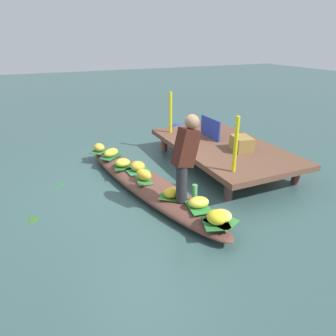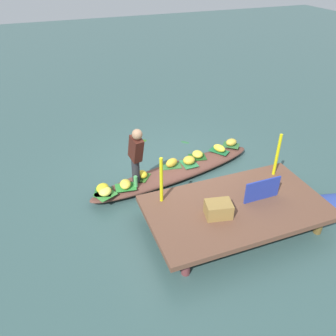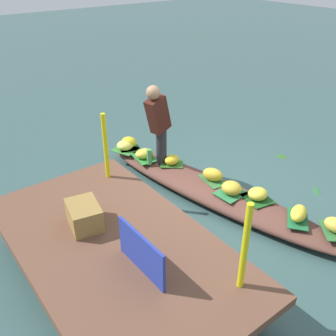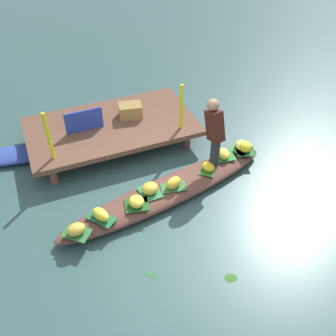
{
  "view_description": "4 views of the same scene",
  "coord_description": "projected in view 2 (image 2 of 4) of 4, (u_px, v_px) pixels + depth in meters",
  "views": [
    {
      "loc": [
        4.45,
        -1.61,
        2.44
      ],
      "look_at": [
        0.4,
        0.22,
        0.53
      ],
      "focal_mm": 32.97,
      "sensor_mm": 36.0,
      "label": 1
    },
    {
      "loc": [
        2.35,
        5.74,
        4.31
      ],
      "look_at": [
        0.32,
        0.36,
        0.51
      ],
      "focal_mm": 36.29,
      "sensor_mm": 36.0,
      "label": 2
    },
    {
      "loc": [
        -3.19,
        3.22,
        3.08
      ],
      "look_at": [
        0.29,
        0.56,
        0.56
      ],
      "focal_mm": 40.54,
      "sensor_mm": 36.0,
      "label": 3
    },
    {
      "loc": [
        -1.78,
        -4.32,
        4.64
      ],
      "look_at": [
        0.08,
        0.2,
        0.45
      ],
      "focal_mm": 41.33,
      "sensor_mm": 36.0,
      "label": 4
    }
  ],
  "objects": [
    {
      "name": "moored_boat",
      "position": [
        323.0,
        205.0,
        6.59
      ],
      "size": [
        2.49,
        0.96,
        0.17
      ],
      "primitive_type": "ellipsoid",
      "rotation": [
        0.0,
        0.0,
        -0.17
      ],
      "color": "#2C4397",
      "rests_on": "ground"
    },
    {
      "name": "banana_bunch_4",
      "position": [
        189.0,
        160.0,
        7.49
      ],
      "size": [
        0.32,
        0.31,
        0.17
      ],
      "primitive_type": "ellipsoid",
      "rotation": [
        0.0,
        0.0,
        3.37
      ],
      "color": "gold",
      "rests_on": "vendor_boat"
    },
    {
      "name": "drifting_plant_0",
      "position": [
        143.0,
        141.0,
        8.91
      ],
      "size": [
        0.2,
        0.17,
        0.01
      ],
      "primitive_type": "ellipsoid",
      "rotation": [
        0.0,
        0.0,
        2.97
      ],
      "color": "#2F641F",
      "rests_on": "ground"
    },
    {
      "name": "banana_bunch_6",
      "position": [
        142.0,
        174.0,
        7.06
      ],
      "size": [
        0.25,
        0.28,
        0.14
      ],
      "primitive_type": "ellipsoid",
      "rotation": [
        0.0,
        0.0,
        4.96
      ],
      "color": "yellow",
      "rests_on": "vendor_boat"
    },
    {
      "name": "banana_bunch_0",
      "position": [
        198.0,
        154.0,
        7.73
      ],
      "size": [
        0.27,
        0.29,
        0.15
      ],
      "primitive_type": "ellipsoid",
      "rotation": [
        0.0,
        0.0,
        1.45
      ],
      "color": "yellow",
      "rests_on": "vendor_boat"
    },
    {
      "name": "banana_bunch_5",
      "position": [
        105.0,
        191.0,
        6.57
      ],
      "size": [
        0.36,
        0.36,
        0.15
      ],
      "primitive_type": "ellipsoid",
      "rotation": [
        0.0,
        0.0,
        0.95
      ],
      "color": "#F1DF58",
      "rests_on": "vendor_boat"
    },
    {
      "name": "leaf_mat_8",
      "position": [
        103.0,
        192.0,
        6.67
      ],
      "size": [
        0.42,
        0.42,
        0.01
      ],
      "primitive_type": "cube",
      "rotation": [
        0.0,
        0.0,
        1.26
      ],
      "color": "#23662D",
      "rests_on": "vendor_boat"
    },
    {
      "name": "water_bottle",
      "position": [
        136.0,
        182.0,
        6.77
      ],
      "size": [
        0.08,
        0.08,
        0.24
      ],
      "primitive_type": "cylinder",
      "color": "#50A85D",
      "rests_on": "vendor_boat"
    },
    {
      "name": "produce_crate",
      "position": [
        218.0,
        209.0,
        5.73
      ],
      "size": [
        0.5,
        0.4,
        0.27
      ],
      "primitive_type": "cube",
      "rotation": [
        0.0,
        0.0,
        -0.2
      ],
      "color": "olive",
      "rests_on": "dock_platform"
    },
    {
      "name": "railing_post_west",
      "position": [
        277.0,
        155.0,
        6.6
      ],
      "size": [
        0.06,
        0.06,
        0.9
      ],
      "primitive_type": "cylinder",
      "color": "yellow",
      "rests_on": "dock_platform"
    },
    {
      "name": "banana_bunch_8",
      "position": [
        103.0,
        188.0,
        6.62
      ],
      "size": [
        0.35,
        0.34,
        0.18
      ],
      "primitive_type": "ellipsoid",
      "rotation": [
        0.0,
        0.0,
        5.35
      ],
      "color": "yellow",
      "rests_on": "vendor_boat"
    },
    {
      "name": "leaf_mat_7",
      "position": [
        219.0,
        151.0,
        7.99
      ],
      "size": [
        0.46,
        0.5,
        0.01
      ],
      "primitive_type": "cube",
      "rotation": [
        0.0,
        0.0,
        2.22
      ],
      "color": "#1C6335",
      "rests_on": "vendor_boat"
    },
    {
      "name": "canal_water",
      "position": [
        176.0,
        176.0,
        7.55
      ],
      "size": [
        40.0,
        40.0,
        0.0
      ],
      "primitive_type": "plane",
      "color": "#355351",
      "rests_on": "ground"
    },
    {
      "name": "banana_bunch_1",
      "position": [
        172.0,
        163.0,
        7.4
      ],
      "size": [
        0.35,
        0.29,
        0.18
      ],
      "primitive_type": "ellipsoid",
      "rotation": [
        0.0,
        0.0,
        3.57
      ],
      "color": "gold",
      "rests_on": "vendor_boat"
    },
    {
      "name": "drifting_plant_1",
      "position": [
        185.0,
        142.0,
        8.84
      ],
      "size": [
        0.24,
        0.24,
        0.01
      ],
      "primitive_type": "ellipsoid",
      "rotation": [
        0.0,
        0.0,
        2.36
      ],
      "color": "#2B6339",
      "rests_on": "ground"
    },
    {
      "name": "banana_bunch_3",
      "position": [
        231.0,
        142.0,
        8.18
      ],
      "size": [
        0.31,
        0.26,
        0.16
      ],
      "primitive_type": "ellipsoid",
      "rotation": [
        0.0,
        0.0,
        3.32
      ],
      "color": "gold",
      "rests_on": "vendor_boat"
    },
    {
      "name": "leaf_mat_4",
      "position": [
        189.0,
        163.0,
        7.54
      ],
      "size": [
        0.34,
        0.4,
        0.01
      ],
      "primitive_type": "cube",
      "rotation": [
        0.0,
        0.0,
        1.61
      ],
      "color": "#2B7944",
      "rests_on": "vendor_boat"
    },
    {
      "name": "leaf_mat_6",
      "position": [
        142.0,
        177.0,
        7.1
      ],
      "size": [
        0.42,
        0.43,
        0.01
      ],
      "primitive_type": "cube",
      "rotation": [
        0.0,
        0.0,
        0.87
      ],
      "color": "#306321",
      "rests_on": "vendor_boat"
    },
    {
      "name": "leaf_mat_1",
      "position": [
        172.0,
        166.0,
        7.45
      ],
      "size": [
        0.45,
        0.31,
        0.01
      ],
      "primitive_type": "cube",
      "rotation": [
        0.0,
        0.0,
        2.97
      ],
      "color": "#356D35",
      "rests_on": "vendor_boat"
    },
    {
      "name": "market_banner",
      "position": [
        262.0,
        190.0,
        6.06
      ],
      "size": [
        0.71,
        0.04,
        0.42
      ],
      "primitive_type": "cube",
      "rotation": [
        0.0,
        0.0,
        0.01
      ],
      "color": "#24379B",
      "rests_on": "dock_platform"
    },
    {
      "name": "leaf_mat_5",
      "position": [
        105.0,
        194.0,
        6.61
      ],
      "size": [
        0.47,
        0.45,
        0.01
      ],
      "primitive_type": "cube",
      "rotation": [
        0.0,
        0.0,
        0.41
      ],
      "color": "#378337",
      "rests_on": "vendor_boat"
    },
    {
      "name": "leaf_mat_0",
      "position": [
        197.0,
        157.0,
        7.77
      ],
      "size": [
        0.42,
        0.37,
        0.01
      ],
      "primitive_type": "cube",
      "rotation": [
        0.0,
        0.0,
        2.96
      ],
      "color": "#1C511D",
      "rests_on": "vendor_boat"
    },
    {
      "name": "vendor_person",
      "position": [
        136.0,
        153.0,
        6.56
      ],
      "size": [
        0.25,
        0.43,
        1.25
      ],
      "color": "#28282D",
      "rests_on": "vendor_boat"
    },
    {
      "name": "banana_bunch_2",
      "position": [
        125.0,
        184.0,
        6.77
      ],
      "size": [
        0.28,
        0.33,
        0.15
      ],
      "primitive_type": "ellipsoid",
      "rotation": [
        0.0,
        0.0,
        4.48
      ],
      "color": "yellow",
      "rests_on": "vendor_boat"
    },
    {
      "name": "leaf_mat_2",
      "position": [
        126.0,
        187.0,
        6.81
      ],
      "size": [
        0.44,
        0.34,
        0.01
      ],
      "primitive_type": "cube",
      "rotation": [
        0.0,
        0.0,
        3.01
      ],
      "color": "#2D8334",
      "rests_on": "vendor_boat"
    },
    {
      "name": "railing_post_east",
      "position": [
        161.0,
        180.0,
        5.89
      ],
      "size": [
        0.06,
        0.06,
        0.9
      ],
      "primitive_type": "cylinder",
      "color": "yellow",
      "rests_on": "dock_platform"
    },
    {
      "name": "banana_bunch_7",
      "position": [
        219.0,
        148.0,
        7.95
      ],
      "size": [
        0.3,
        0.36,
        0.16
      ],
      "primitive_type": "ellipsoid",
      "rotation": [
        0.0,
        0.0,
        2.0
      ],
      "color": "yellow",
      "rests_on": "vendor_boat"
    },
    {
      "name": "dock_platform",
      "position": [
        236.0,
        208.0,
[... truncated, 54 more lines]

